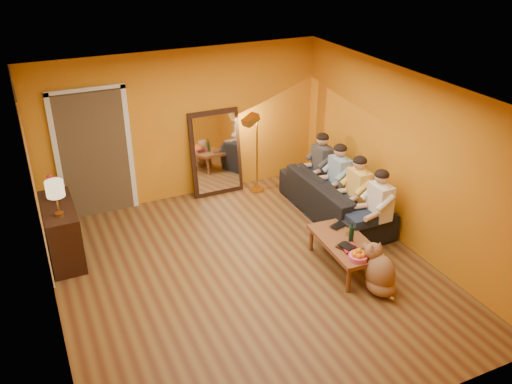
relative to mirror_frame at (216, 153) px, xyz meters
name	(u,v)px	position (x,y,z in m)	size (l,w,h in m)	color
room_shell	(236,181)	(-0.55, -2.26, 0.54)	(5.00, 5.50, 2.60)	brown
white_accent	(31,174)	(-3.04, -0.88, 0.54)	(0.02, 1.90, 2.58)	white
doorway_recess	(93,152)	(-2.05, 0.20, 0.29)	(1.06, 0.30, 2.10)	#3F2D19
door_jamb_left	(57,161)	(-2.62, 0.08, 0.29)	(0.08, 0.06, 2.20)	white
door_jamb_right	(130,149)	(-1.48, 0.08, 0.29)	(0.08, 0.06, 2.20)	white
door_header	(85,90)	(-2.05, 0.08, 1.36)	(1.22, 0.06, 0.08)	white
mirror_frame	(216,153)	(0.00, 0.00, 0.00)	(0.92, 0.06, 1.52)	black
mirror_glass	(217,154)	(0.00, -0.04, 0.00)	(0.78, 0.02, 1.36)	white
sideboard	(62,232)	(-2.79, -1.08, -0.34)	(0.44, 1.18, 0.85)	black
table_lamp	(57,198)	(-2.79, -1.38, 0.34)	(0.24, 0.24, 0.51)	beige
sofa	(335,197)	(1.45, -1.65, -0.43)	(0.89, 2.28, 0.67)	black
coffee_table	(345,253)	(0.79, -2.99, -0.55)	(0.62, 1.22, 0.42)	brown
floor_lamp	(257,154)	(0.67, -0.28, -0.04)	(0.30, 0.24, 1.44)	gold
dog	(380,269)	(0.89, -3.67, -0.41)	(0.38, 0.59, 0.69)	#906541
person_far_left	(379,207)	(1.58, -2.65, -0.15)	(0.70, 0.44, 1.22)	silver
person_mid_left	(358,192)	(1.58, -2.10, -0.15)	(0.70, 0.44, 1.22)	#E5B84C
person_mid_right	(339,179)	(1.58, -1.55, -0.15)	(0.70, 0.44, 1.22)	#7FA1C5
person_far_right	(322,166)	(1.58, -1.00, -0.15)	(0.70, 0.44, 1.22)	#37373D
fruit_bowl	(359,254)	(0.69, -3.44, -0.26)	(0.26, 0.26, 0.16)	#E6518C
wine_bottle	(352,232)	(0.84, -3.04, -0.18)	(0.07, 0.07, 0.31)	black
tumbler	(348,232)	(0.91, -2.87, -0.30)	(0.10, 0.10, 0.09)	#B27F3F
laptop	(343,226)	(0.97, -2.64, -0.33)	(0.35, 0.22, 0.03)	black
book_lower	(343,250)	(0.61, -3.19, -0.33)	(0.18, 0.25, 0.02)	black
book_mid	(343,248)	(0.62, -3.18, -0.31)	(0.18, 0.24, 0.02)	red
book_upper	(343,248)	(0.61, -3.20, -0.29)	(0.15, 0.21, 0.02)	black
vase	(54,193)	(-2.79, -0.83, 0.18)	(0.17, 0.17, 0.18)	black
flowers	(51,178)	(-2.79, -0.83, 0.41)	(0.17, 0.17, 0.39)	red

